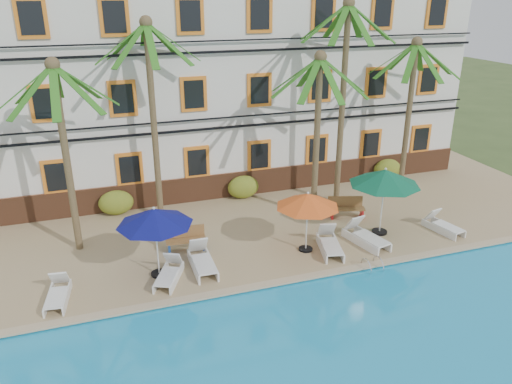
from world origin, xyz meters
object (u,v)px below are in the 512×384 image
object	(u,v)px
bench_left	(186,238)
lounger_f	(443,225)
palm_e	(411,95)
lounger_d	(330,243)
umbrella_red	(308,201)
umbrella_green	(385,178)
palm_a	(62,131)
umbrella_blue	(155,217)
lounger_e	(365,236)
bench_right	(347,207)
lounger_b	(169,273)
lounger_c	(202,261)
palm_d	(344,79)
palm_b	(152,96)
pool_ladder	(372,267)
lounger_a	(58,294)
palm_c	(318,113)

from	to	relation	value
bench_left	lounger_f	bearing A→B (deg)	-9.97
palm_e	lounger_d	size ratio (longest dim) A/B	3.53
umbrella_red	umbrella_green	xyz separation A→B (m)	(3.43, 0.37, 0.36)
palm_a	umbrella_blue	distance (m)	4.58
lounger_e	bench_right	size ratio (longest dim) A/B	1.37
lounger_b	lounger_d	bearing A→B (deg)	1.29
umbrella_blue	lounger_c	size ratio (longest dim) A/B	1.27
lounger_c	palm_d	bearing A→B (deg)	28.34
umbrella_green	lounger_b	world-z (taller)	umbrella_green
palm_a	lounger_b	bearing A→B (deg)	-49.51
palm_d	palm_b	bearing A→B (deg)	173.47
lounger_e	pool_ladder	distance (m)	1.84
lounger_c	lounger_d	size ratio (longest dim) A/B	0.98
palm_e	lounger_d	bearing A→B (deg)	-143.75
palm_a	bench_right	bearing A→B (deg)	-3.73
lounger_b	bench_left	world-z (taller)	bench_left
palm_a	lounger_a	xyz separation A→B (m)	(-0.67, -3.46, -4.35)
lounger_e	palm_e	bearing A→B (deg)	44.15
umbrella_blue	lounger_c	bearing A→B (deg)	-2.45
umbrella_green	lounger_d	xyz separation A→B (m)	(-2.60, -0.70, -2.10)
palm_a	palm_d	distance (m)	11.49
palm_b	palm_e	distance (m)	11.69
lounger_c	pool_ladder	bearing A→B (deg)	-17.89
lounger_e	palm_a	bearing A→B (deg)	163.40
palm_a	lounger_a	size ratio (longest dim) A/B	4.01
lounger_a	lounger_c	distance (m)	4.81
palm_a	bench_right	distance (m)	11.81
palm_c	umbrella_blue	world-z (taller)	palm_c
bench_left	pool_ladder	bearing A→B (deg)	-29.57
umbrella_red	bench_left	bearing A→B (deg)	160.85
palm_e	lounger_b	xyz separation A→B (m)	(-12.17, -4.59, -4.43)
umbrella_green	lounger_b	distance (m)	8.99
lounger_d	pool_ladder	distance (m)	1.85
lounger_b	pool_ladder	distance (m)	7.15
palm_c	palm_e	world-z (taller)	palm_e
palm_a	bench_left	size ratio (longest dim) A/B	4.66
palm_d	lounger_f	world-z (taller)	palm_d
palm_b	lounger_d	bearing A→B (deg)	-42.46
bench_left	lounger_b	bearing A→B (deg)	-116.46
umbrella_blue	lounger_e	xyz separation A→B (m)	(7.94, -0.24, -1.88)
lounger_d	palm_d	bearing A→B (deg)	59.91
palm_c	pool_ladder	distance (m)	6.56
umbrella_blue	pool_ladder	xyz separation A→B (m)	(7.27, -1.92, -2.20)
lounger_b	lounger_a	bearing A→B (deg)	-178.45
umbrella_blue	pool_ladder	size ratio (longest dim) A/B	3.46
palm_a	palm_e	distance (m)	15.09
umbrella_green	palm_c	bearing A→B (deg)	126.85
palm_a	lounger_e	size ratio (longest dim) A/B	3.31
umbrella_red	bench_right	world-z (taller)	umbrella_red
umbrella_red	bench_left	size ratio (longest dim) A/B	1.56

